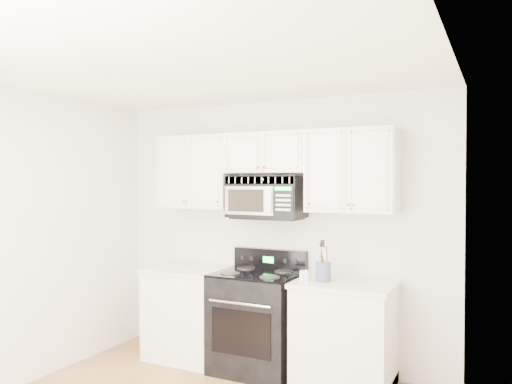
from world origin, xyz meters
The scene contains 9 objects.
room centered at (0.00, 0.00, 1.30)m, with size 3.51×3.51×2.61m.
base_cabinet_left centered at (-0.80, 1.44, 0.43)m, with size 0.86×0.65×0.92m.
base_cabinet_right centered at (0.80, 1.44, 0.43)m, with size 0.86×0.65×0.92m.
range centered at (-0.04, 1.42, 0.48)m, with size 0.78×0.71×1.12m.
upper_cabinets centered at (0.00, 1.58, 1.93)m, with size 2.44×0.37×0.75m.
microwave centered at (-0.02, 1.56, 1.65)m, with size 0.73×0.42×0.40m.
utensil_crock centered at (0.62, 1.38, 1.01)m, with size 0.14×0.14×0.36m.
shaker_salt centered at (0.50, 1.29, 0.97)m, with size 0.04×0.04×0.11m.
shaker_pepper centered at (0.46, 1.27, 0.97)m, with size 0.04×0.04×0.10m.
Camera 1 is at (2.04, -2.80, 1.80)m, focal length 35.00 mm.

